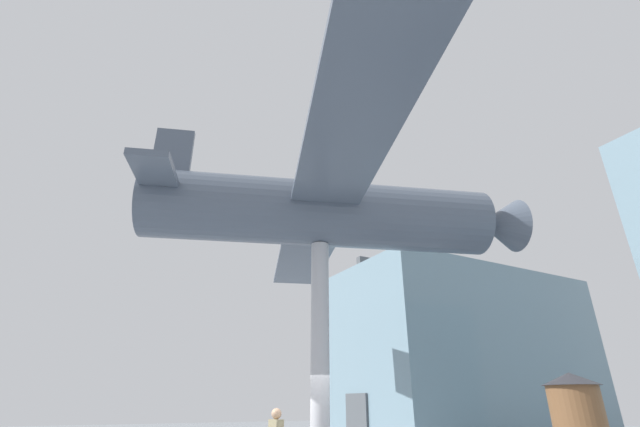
{
  "coord_description": "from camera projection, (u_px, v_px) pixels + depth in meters",
  "views": [
    {
      "loc": [
        10.26,
        -5.53,
        1.83
      ],
      "look_at": [
        0.0,
        0.0,
        7.03
      ],
      "focal_mm": 24.0,
      "sensor_mm": 36.0,
      "label": 1
    }
  ],
  "objects": [
    {
      "name": "support_pylon_central",
      "position": [
        320.0,
        354.0,
        11.13
      ],
      "size": [
        0.49,
        0.49,
        6.04
      ],
      "color": "#B7B7BC",
      "rests_on": "ground_plane"
    },
    {
      "name": "suspended_airplane",
      "position": [
        330.0,
        214.0,
        12.81
      ],
      "size": [
        15.46,
        11.9,
        3.46
      ],
      "rotation": [
        0.0,
        0.0,
        -0.34
      ],
      "color": "#4C5666",
      "rests_on": "support_pylon_central"
    },
    {
      "name": "glass_pavilion_left",
      "position": [
        461.0,
        356.0,
        24.92
      ],
      "size": [
        8.31,
        14.63,
        9.37
      ],
      "color": "#7593A3",
      "rests_on": "ground_plane"
    }
  ]
}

